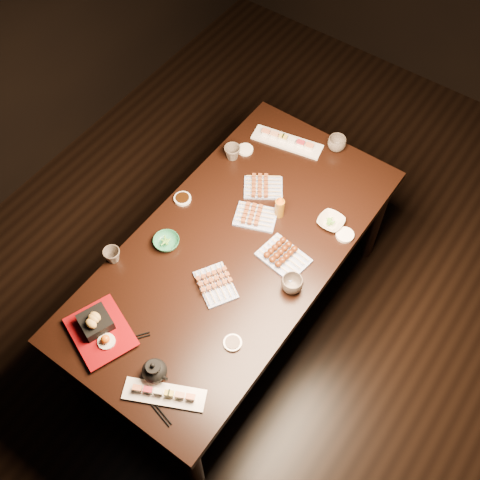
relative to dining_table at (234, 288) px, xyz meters
The scene contains 23 objects.
ground 0.46m from the dining_table, ahead, with size 5.00×5.00×0.00m, color black.
dining_table is the anchor object (origin of this frame).
sushi_platter_near 0.86m from the dining_table, 75.95° to the right, with size 0.34×0.09×0.04m, color white, non-canonical shape.
sushi_platter_far 0.84m from the dining_table, 103.09° to the left, with size 0.38×0.11×0.05m, color white, non-canonical shape.
yakitori_plate_center 0.45m from the dining_table, 95.89° to the left, with size 0.20×0.15×0.05m, color #828EB6, non-canonical shape.
yakitori_plate_right 0.45m from the dining_table, 76.90° to the right, with size 0.20×0.15×0.05m, color #828EB6, non-canonical shape.
yakitori_plate_left 0.56m from the dining_table, 103.84° to the left, with size 0.19×0.14×0.05m, color #828EB6, non-canonical shape.
tsukune_plate 0.47m from the dining_table, 23.57° to the left, with size 0.23×0.16×0.06m, color #828EB6, non-canonical shape.
edamame_bowl_green 0.51m from the dining_table, 149.60° to the right, with size 0.12×0.12×0.04m, color #277951.
edamame_bowl_cream 0.63m from the dining_table, 53.34° to the left, with size 0.12×0.12×0.03m, color #C1B49E.
tempura_tray 0.84m from the dining_table, 107.17° to the right, with size 0.29×0.23×0.11m, color black, non-canonical shape.
teacup_near_left 0.70m from the dining_table, 138.54° to the right, with size 0.08×0.08×0.07m, color brown.
teacup_mid_right 0.53m from the dining_table, ahead, with size 0.10×0.10×0.08m, color brown.
teacup_far_left 0.71m from the dining_table, 126.80° to the left, with size 0.08×0.08×0.08m, color brown.
teacup_far_right 0.93m from the dining_table, 85.42° to the left, with size 0.10×0.10×0.08m, color brown.
teapot 0.82m from the dining_table, 81.98° to the right, with size 0.13×0.13×0.11m, color black, non-canonical shape.
condiment_bottle 0.54m from the dining_table, 78.37° to the left, with size 0.05×0.05×0.14m, color brown.
sauce_dish_west 0.55m from the dining_table, 166.82° to the left, with size 0.09×0.09×0.02m, color white.
sauce_dish_east 0.66m from the dining_table, 43.91° to the left, with size 0.09×0.09×0.02m, color white.
sauce_dish_se 0.61m from the dining_table, 54.62° to the right, with size 0.08×0.08×0.01m, color white.
sauce_dish_nw 0.73m from the dining_table, 120.42° to the left, with size 0.08×0.08×0.01m, color white.
chopsticks_near 0.77m from the dining_table, 99.71° to the right, with size 0.24×0.02×0.01m, color black, non-canonical shape.
chopsticks_se 0.90m from the dining_table, 77.57° to the right, with size 0.22×0.02×0.01m, color black, non-canonical shape.
Camera 1 is at (0.66, -1.23, 3.16)m, focal length 45.00 mm.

